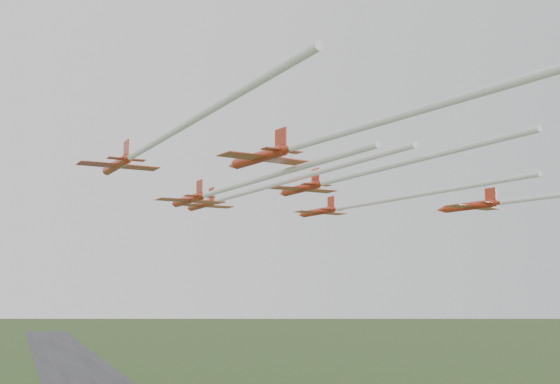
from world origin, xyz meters
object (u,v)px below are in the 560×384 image
object	(u,v)px
jet_lead	(240,194)
jet_row4_left	(377,123)
jet_row2_left	(219,191)
jet_row3_mid	(340,179)
jet_row2_right	(359,205)
jet_row3_left	(147,148)
jet_row3_right	(543,197)

from	to	relation	value
jet_lead	jet_row4_left	size ratio (longest dim) A/B	0.90
jet_row2_left	jet_row3_mid	size ratio (longest dim) A/B	1.14
jet_row2_right	jet_row3_mid	bearing A→B (deg)	-133.23
jet_lead	jet_row3_left	size ratio (longest dim) A/B	1.20
jet_row3_right	jet_row4_left	distance (m)	47.29
jet_row2_left	jet_row3_right	distance (m)	43.91
jet_row3_left	jet_row3_right	xyz separation A→B (m)	(54.94, 6.01, -1.70)
jet_row2_right	jet_row3_left	size ratio (longest dim) A/B	0.93
jet_lead	jet_row2_right	bearing A→B (deg)	-34.11
jet_lead	jet_row4_left	bearing A→B (deg)	-101.32
jet_row3_right	jet_row2_left	bearing A→B (deg)	153.49
jet_row2_right	jet_row3_mid	size ratio (longest dim) A/B	1.08
jet_row2_left	jet_row2_right	distance (m)	22.14
jet_lead	jet_row2_right	world-z (taller)	jet_lead
jet_row2_right	jet_row3_right	size ratio (longest dim) A/B	0.86
jet_lead	jet_row3_mid	world-z (taller)	jet_lead
jet_row4_left	jet_lead	bearing A→B (deg)	73.39
jet_row2_left	jet_row4_left	world-z (taller)	jet_row4_left
jet_row4_left	jet_row2_right	bearing A→B (deg)	51.87
jet_lead	jet_row3_mid	size ratio (longest dim) A/B	1.40
jet_row2_right	jet_row4_left	world-z (taller)	jet_row4_left
jet_row3_left	jet_row3_mid	world-z (taller)	jet_row3_left
jet_row3_mid	jet_row3_right	xyz separation A→B (m)	(32.04, 3.29, -0.21)
jet_row3_right	jet_row3_left	bearing A→B (deg)	172.85
jet_row4_left	jet_row3_mid	bearing A→B (deg)	58.72
jet_row2_left	jet_row4_left	size ratio (longest dim) A/B	0.73
jet_row4_left	jet_row3_right	bearing A→B (deg)	20.31
jet_row3_left	jet_row3_mid	size ratio (longest dim) A/B	1.17
jet_row3_right	jet_row3_mid	bearing A→B (deg)	172.46
jet_row2_right	jet_row3_left	bearing A→B (deg)	-159.94
jet_row2_right	jet_row3_right	distance (m)	24.99
jet_lead	jet_row3_left	bearing A→B (deg)	-131.57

